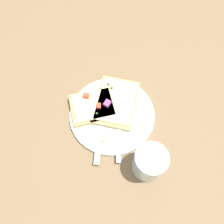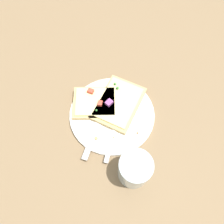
{
  "view_description": "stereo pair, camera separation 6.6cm",
  "coord_description": "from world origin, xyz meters",
  "px_view_note": "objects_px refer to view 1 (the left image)",
  "views": [
    {
      "loc": [
        0.16,
        -0.24,
        0.61
      ],
      "look_at": [
        0.0,
        0.0,
        0.02
      ],
      "focal_mm": 35.0,
      "sensor_mm": 36.0,
      "label": 1
    },
    {
      "loc": [
        0.21,
        -0.2,
        0.61
      ],
      "look_at": [
        0.0,
        0.0,
        0.02
      ],
      "focal_mm": 35.0,
      "sensor_mm": 36.0,
      "label": 2
    }
  ],
  "objects_px": {
    "knife": "(100,133)",
    "pizza_slice_corner": "(93,106)",
    "fork": "(118,121)",
    "drinking_glass": "(149,162)",
    "plate": "(112,114)",
    "pizza_slice_main": "(116,102)"
  },
  "relations": [
    {
      "from": "drinking_glass",
      "to": "pizza_slice_main",
      "type": "bearing_deg",
      "value": 147.82
    },
    {
      "from": "knife",
      "to": "drinking_glass",
      "type": "bearing_deg",
      "value": -121.29
    },
    {
      "from": "knife",
      "to": "drinking_glass",
      "type": "distance_m",
      "value": 0.17
    },
    {
      "from": "plate",
      "to": "fork",
      "type": "xyz_separation_m",
      "value": [
        0.03,
        -0.01,
        0.01
      ]
    },
    {
      "from": "plate",
      "to": "pizza_slice_main",
      "type": "distance_m",
      "value": 0.04
    },
    {
      "from": "plate",
      "to": "drinking_glass",
      "type": "xyz_separation_m",
      "value": [
        0.17,
        -0.08,
        0.04
      ]
    },
    {
      "from": "knife",
      "to": "pizza_slice_main",
      "type": "height_order",
      "value": "pizza_slice_main"
    },
    {
      "from": "knife",
      "to": "drinking_glass",
      "type": "relative_size",
      "value": 2.0
    },
    {
      "from": "fork",
      "to": "knife",
      "type": "height_order",
      "value": "knife"
    },
    {
      "from": "pizza_slice_corner",
      "to": "drinking_glass",
      "type": "distance_m",
      "value": 0.24
    },
    {
      "from": "knife",
      "to": "pizza_slice_corner",
      "type": "bearing_deg",
      "value": 19.95
    },
    {
      "from": "fork",
      "to": "pizza_slice_corner",
      "type": "bearing_deg",
      "value": 59.78
    },
    {
      "from": "pizza_slice_main",
      "to": "pizza_slice_corner",
      "type": "xyz_separation_m",
      "value": [
        -0.05,
        -0.05,
        0.0
      ]
    },
    {
      "from": "fork",
      "to": "knife",
      "type": "xyz_separation_m",
      "value": [
        -0.02,
        -0.06,
        -0.0
      ]
    },
    {
      "from": "plate",
      "to": "pizza_slice_corner",
      "type": "distance_m",
      "value": 0.06
    },
    {
      "from": "fork",
      "to": "knife",
      "type": "relative_size",
      "value": 0.98
    },
    {
      "from": "knife",
      "to": "pizza_slice_corner",
      "type": "xyz_separation_m",
      "value": [
        -0.07,
        0.06,
        0.01
      ]
    },
    {
      "from": "fork",
      "to": "pizza_slice_main",
      "type": "height_order",
      "value": "pizza_slice_main"
    },
    {
      "from": "fork",
      "to": "pizza_slice_corner",
      "type": "distance_m",
      "value": 0.09
    },
    {
      "from": "plate",
      "to": "fork",
      "type": "relative_size",
      "value": 1.31
    },
    {
      "from": "knife",
      "to": "pizza_slice_main",
      "type": "relative_size",
      "value": 1.0
    },
    {
      "from": "fork",
      "to": "drinking_glass",
      "type": "relative_size",
      "value": 1.97
    }
  ]
}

